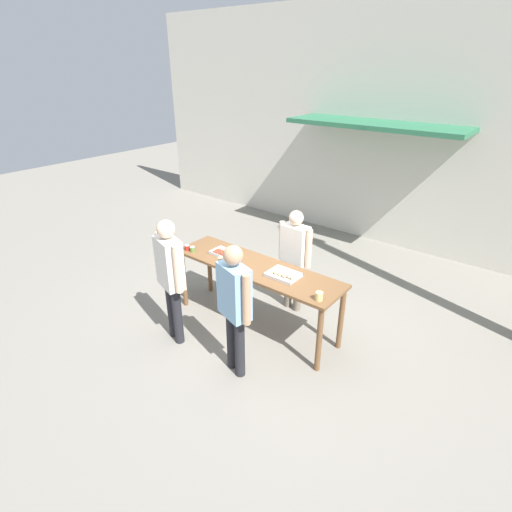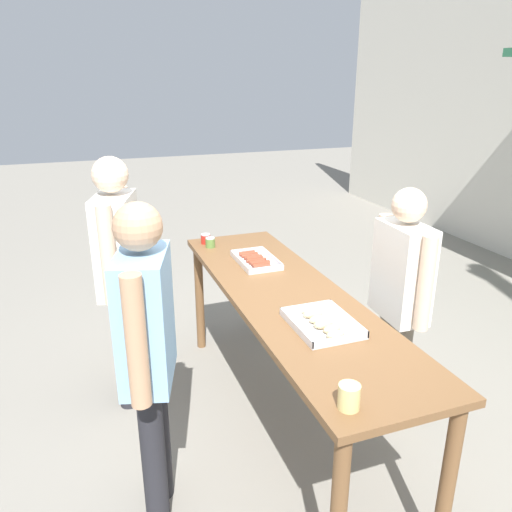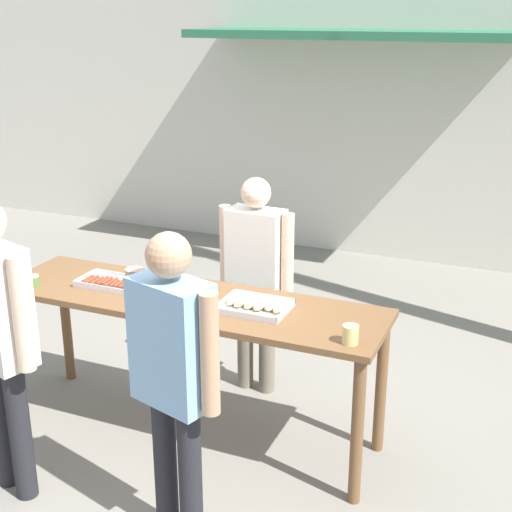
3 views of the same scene
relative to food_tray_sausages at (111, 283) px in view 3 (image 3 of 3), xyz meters
name	(u,v)px [view 3 (image 3 of 3)]	position (x,y,z in m)	size (l,w,h in m)	color
ground_plane	(192,430)	(0.56, 0.00, -0.96)	(24.00, 24.00, 0.00)	gray
building_facade_back	(364,47)	(0.56, 3.98, 1.30)	(12.00, 1.11, 4.50)	beige
serving_table	(188,316)	(0.56, 0.00, -0.13)	(2.48, 0.68, 0.95)	brown
food_tray_sausages	(111,283)	(0.00, 0.00, 0.00)	(0.41, 0.25, 0.04)	silver
food_tray_buns	(255,306)	(1.01, 0.00, 0.01)	(0.40, 0.31, 0.06)	silver
condiment_jar_mustard	(20,279)	(-0.54, -0.22, 0.02)	(0.07, 0.07, 0.08)	#B22319
condiment_jar_ketchup	(34,281)	(-0.44, -0.21, 0.02)	(0.07, 0.07, 0.08)	#567A38
beer_cup	(350,334)	(1.66, -0.21, 0.04)	(0.09, 0.09, 0.10)	#DBC67A
person_server_behind_table	(256,267)	(0.73, 0.69, -0.02)	(0.56, 0.23, 1.58)	#756B5B
person_customer_with_cup	(173,365)	(0.96, -0.89, 0.04)	(0.56, 0.33, 1.68)	#232328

